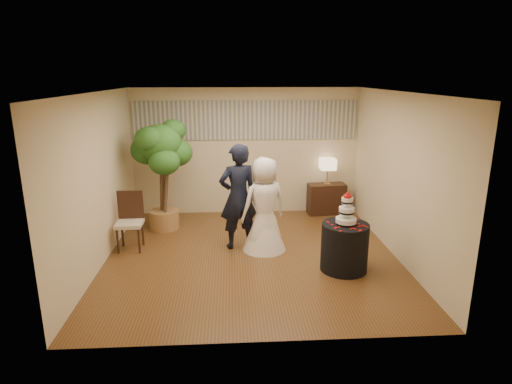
{
  "coord_description": "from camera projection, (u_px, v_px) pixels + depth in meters",
  "views": [
    {
      "loc": [
        -0.34,
        -6.91,
        3.08
      ],
      "look_at": [
        0.1,
        0.4,
        1.05
      ],
      "focal_mm": 30.0,
      "sensor_mm": 36.0,
      "label": 1
    }
  ],
  "objects": [
    {
      "name": "table_lamp",
      "position": [
        328.0,
        171.0,
        9.51
      ],
      "size": [
        0.33,
        0.33,
        0.58
      ],
      "primitive_type": null,
      "color": "beige",
      "rests_on": "console"
    },
    {
      "name": "console",
      "position": [
        326.0,
        199.0,
        9.68
      ],
      "size": [
        0.86,
        0.44,
        0.69
      ],
      "primitive_type": "cube",
      "rotation": [
        0.0,
        0.0,
        0.08
      ],
      "color": "black",
      "rests_on": "floor"
    },
    {
      "name": "wall_right",
      "position": [
        398.0,
        176.0,
        7.26
      ],
      "size": [
        0.06,
        5.0,
        2.8
      ],
      "primitive_type": "cube",
      "color": "beige",
      "rests_on": "ground"
    },
    {
      "name": "wedding_cake",
      "position": [
        347.0,
        208.0,
        6.7
      ],
      "size": [
        0.33,
        0.33,
        0.52
      ],
      "primitive_type": null,
      "color": "white",
      "rests_on": "cake_table"
    },
    {
      "name": "floor",
      "position": [
        252.0,
        256.0,
        7.49
      ],
      "size": [
        5.0,
        5.0,
        0.0
      ],
      "primitive_type": "cube",
      "color": "brown",
      "rests_on": "ground"
    },
    {
      "name": "wall_front",
      "position": [
        263.0,
        232.0,
        4.71
      ],
      "size": [
        5.0,
        0.06,
        2.8
      ],
      "primitive_type": "cube",
      "color": "beige",
      "rests_on": "ground"
    },
    {
      "name": "bride",
      "position": [
        264.0,
        204.0,
        7.56
      ],
      "size": [
        1.07,
        1.05,
        1.7
      ],
      "primitive_type": "imported",
      "rotation": [
        0.0,
        0.0,
        3.53
      ],
      "color": "white",
      "rests_on": "floor"
    },
    {
      "name": "cake_table",
      "position": [
        344.0,
        247.0,
        6.87
      ],
      "size": [
        0.83,
        0.83,
        0.78
      ],
      "primitive_type": "cylinder",
      "rotation": [
        0.0,
        0.0,
        0.12
      ],
      "color": "black",
      "rests_on": "floor"
    },
    {
      "name": "ceiling",
      "position": [
        251.0,
        92.0,
        6.74
      ],
      "size": [
        5.0,
        5.0,
        0.0
      ],
      "primitive_type": "cube",
      "color": "white",
      "rests_on": "wall_back"
    },
    {
      "name": "wall_left",
      "position": [
        99.0,
        180.0,
        6.97
      ],
      "size": [
        0.06,
        5.0,
        2.8
      ],
      "primitive_type": "cube",
      "color": "beige",
      "rests_on": "ground"
    },
    {
      "name": "mural_border",
      "position": [
        246.0,
        120.0,
        9.31
      ],
      "size": [
        4.9,
        0.02,
        0.85
      ],
      "primitive_type": "cube",
      "color": "#A0A191",
      "rests_on": "wall_back"
    },
    {
      "name": "ficus_tree",
      "position": [
        162.0,
        175.0,
        8.53
      ],
      "size": [
        1.47,
        1.47,
        2.26
      ],
      "primitive_type": null,
      "rotation": [
        0.0,
        0.0,
        -2.1
      ],
      "color": "#2A6120",
      "rests_on": "floor"
    },
    {
      "name": "groom",
      "position": [
        238.0,
        197.0,
        7.64
      ],
      "size": [
        0.8,
        0.64,
        1.92
      ],
      "primitive_type": "imported",
      "rotation": [
        0.0,
        0.0,
        3.43
      ],
      "color": "black",
      "rests_on": "floor"
    },
    {
      "name": "wall_back",
      "position": [
        246.0,
        152.0,
        9.52
      ],
      "size": [
        5.0,
        0.06,
        2.8
      ],
      "primitive_type": "cube",
      "color": "beige",
      "rests_on": "ground"
    },
    {
      "name": "side_chair",
      "position": [
        129.0,
        222.0,
        7.64
      ],
      "size": [
        0.49,
        0.5,
        1.05
      ],
      "primitive_type": null,
      "rotation": [
        0.0,
        0.0,
        0.01
      ],
      "color": "black",
      "rests_on": "floor"
    }
  ]
}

